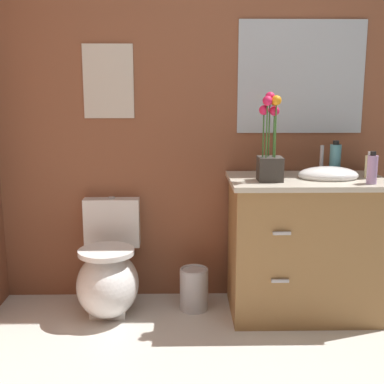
{
  "coord_description": "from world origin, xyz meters",
  "views": [
    {
      "loc": [
        -0.25,
        -1.64,
        1.4
      ],
      "look_at": [
        -0.19,
        1.33,
        0.78
      ],
      "focal_mm": 48.25,
      "sensor_mm": 36.0,
      "label": 1
    }
  ],
  "objects": [
    {
      "name": "flower_vase",
      "position": [
        0.26,
        1.31,
        1.03
      ],
      "size": [
        0.14,
        0.14,
        0.51
      ],
      "color": "#38332D",
      "rests_on": "vanity_cabinet"
    },
    {
      "name": "soap_bottle",
      "position": [
        0.83,
        1.21,
        0.94
      ],
      "size": [
        0.06,
        0.06,
        0.18
      ],
      "color": "#B28CBF",
      "rests_on": "vanity_cabinet"
    },
    {
      "name": "lotion_bottle",
      "position": [
        0.7,
        1.5,
        0.95
      ],
      "size": [
        0.07,
        0.07,
        0.21
      ],
      "color": "teal",
      "rests_on": "vanity_cabinet"
    },
    {
      "name": "hand_wash_bottle",
      "position": [
        0.88,
        1.38,
        0.93
      ],
      "size": [
        0.06,
        0.06,
        0.16
      ],
      "color": "beige",
      "rests_on": "vanity_cabinet"
    },
    {
      "name": "toilet",
      "position": [
        -0.7,
        1.41,
        0.24
      ],
      "size": [
        0.38,
        0.59,
        0.69
      ],
      "color": "white",
      "rests_on": "ground_plane"
    },
    {
      "name": "wall_poster",
      "position": [
        -0.7,
        1.68,
        1.42
      ],
      "size": [
        0.31,
        0.01,
        0.46
      ],
      "primitive_type": "cube",
      "color": "beige"
    },
    {
      "name": "wall_mirror",
      "position": [
        0.51,
        1.68,
        1.45
      ],
      "size": [
        0.8,
        0.01,
        0.7
      ],
      "primitive_type": "cube",
      "color": "#B2BCC6"
    },
    {
      "name": "wall_back",
      "position": [
        0.2,
        1.71,
        1.25
      ],
      "size": [
        4.44,
        0.05,
        2.5
      ],
      "primitive_type": "cube",
      "color": "brown",
      "rests_on": "ground_plane"
    },
    {
      "name": "vanity_cabinet",
      "position": [
        0.51,
        1.38,
        0.44
      ],
      "size": [
        0.94,
        0.56,
        1.03
      ],
      "color": "#9E7242",
      "rests_on": "ground_plane"
    },
    {
      "name": "trash_bin",
      "position": [
        -0.17,
        1.44,
        0.14
      ],
      "size": [
        0.18,
        0.18,
        0.27
      ],
      "color": "#B7B7BC",
      "rests_on": "ground_plane"
    }
  ]
}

